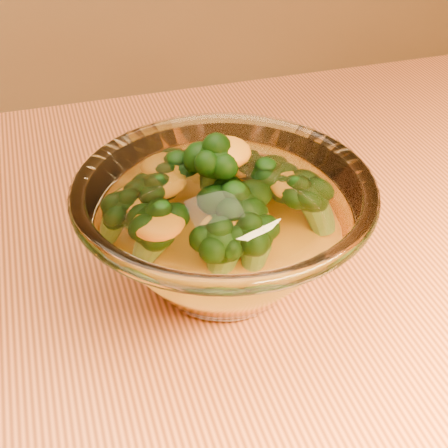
{
  "coord_description": "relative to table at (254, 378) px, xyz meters",
  "views": [
    {
      "loc": [
        -0.13,
        -0.34,
        1.1
      ],
      "look_at": [
        -0.02,
        0.03,
        0.81
      ],
      "focal_mm": 50.0,
      "sensor_mm": 36.0,
      "label": 1
    }
  ],
  "objects": [
    {
      "name": "cheese_sauce",
      "position": [
        -0.02,
        0.03,
        0.13
      ],
      "size": [
        0.13,
        0.13,
        0.04
      ],
      "primitive_type": "ellipsoid",
      "color": "orange",
      "rests_on": "glass_bowl"
    },
    {
      "name": "broccoli_heap",
      "position": [
        -0.02,
        0.04,
        0.17
      ],
      "size": [
        0.16,
        0.14,
        0.09
      ],
      "color": "black",
      "rests_on": "cheese_sauce"
    },
    {
      "name": "glass_bowl",
      "position": [
        -0.02,
        0.03,
        0.15
      ],
      "size": [
        0.23,
        0.23,
        0.1
      ],
      "color": "white",
      "rests_on": "table"
    },
    {
      "name": "table",
      "position": [
        0.0,
        0.0,
        0.0
      ],
      "size": [
        1.2,
        0.8,
        0.75
      ],
      "color": "#DF7842",
      "rests_on": "ground"
    }
  ]
}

